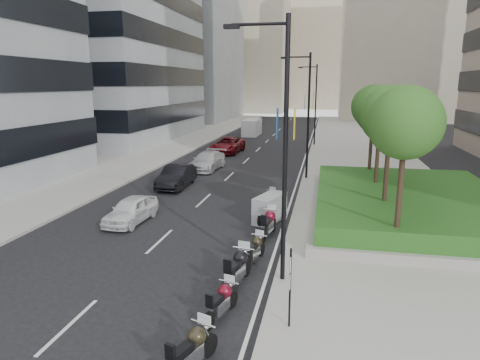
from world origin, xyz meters
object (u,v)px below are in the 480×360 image
(lamp_post_1, at_px, (306,110))
(lamp_post_2, at_px, (314,101))
(lamp_post_0, at_px, (281,140))
(motorcycle_6, at_px, (269,200))
(motorcycle_2, at_px, (238,268))
(motorcycle_4, at_px, (269,224))
(delivery_van, at_px, (252,128))
(motorcycle_5, at_px, (270,208))
(car_c, at_px, (207,161))
(motorcycle_0, at_px, (191,351))
(car_a, at_px, (131,210))
(parking_sign, at_px, (290,284))
(car_d, at_px, (228,145))
(car_b, at_px, (177,176))
(motorcycle_3, at_px, (255,249))
(motorcycle_1, at_px, (222,301))

(lamp_post_1, distance_m, lamp_post_2, 18.00)
(lamp_post_0, distance_m, motorcycle_6, 10.15)
(motorcycle_2, relative_size, motorcycle_4, 1.03)
(motorcycle_4, height_order, delivery_van, delivery_van)
(motorcycle_5, relative_size, car_c, 0.49)
(motorcycle_5, bearing_deg, motorcycle_0, -163.49)
(motorcycle_4, height_order, car_a, car_a)
(parking_sign, height_order, motorcycle_4, parking_sign)
(motorcycle_2, relative_size, car_d, 0.42)
(car_a, distance_m, car_b, 7.70)
(lamp_post_0, height_order, motorcycle_3, lamp_post_0)
(car_d, bearing_deg, car_c, -84.85)
(lamp_post_1, xyz_separation_m, car_c, (-7.99, 2.24, -4.34))
(lamp_post_0, xyz_separation_m, delivery_van, (-8.55, 43.44, -4.06))
(motorcycle_6, bearing_deg, parking_sign, -153.45)
(parking_sign, relative_size, car_c, 0.50)
(lamp_post_1, xyz_separation_m, lamp_post_2, (0.00, 18.00, 0.00))
(car_a, bearing_deg, motorcycle_2, -37.21)
(motorcycle_3, bearing_deg, motorcycle_1, -169.86)
(motorcycle_2, relative_size, car_c, 0.48)
(car_a, distance_m, car_d, 22.98)
(motorcycle_3, distance_m, car_b, 13.47)
(motorcycle_3, relative_size, car_a, 0.51)
(lamp_post_0, relative_size, lamp_post_1, 1.00)
(motorcycle_1, relative_size, motorcycle_5, 0.80)
(lamp_post_0, distance_m, motorcycle_4, 6.43)
(motorcycle_3, distance_m, motorcycle_4, 2.98)
(lamp_post_1, relative_size, lamp_post_2, 1.00)
(lamp_post_2, xyz_separation_m, motorcycle_0, (-1.51, -40.25, -4.49))
(lamp_post_0, distance_m, motorcycle_2, 4.65)
(lamp_post_2, height_order, delivery_van, lamp_post_2)
(car_a, bearing_deg, car_d, 94.30)
(lamp_post_1, distance_m, motorcycle_5, 11.18)
(lamp_post_2, bearing_deg, car_c, -116.88)
(car_d, relative_size, delivery_van, 1.10)
(parking_sign, xyz_separation_m, motorcycle_5, (-1.85, 9.78, -0.77))
(motorcycle_0, relative_size, motorcycle_4, 0.89)
(motorcycle_2, bearing_deg, lamp_post_2, 8.58)
(car_b, distance_m, car_d, 15.28)
(motorcycle_3, distance_m, motorcycle_6, 7.38)
(car_c, bearing_deg, lamp_post_1, -11.35)
(car_b, bearing_deg, motorcycle_0, -70.21)
(motorcycle_0, relative_size, car_c, 0.42)
(car_a, bearing_deg, motorcycle_0, -54.49)
(motorcycle_4, xyz_separation_m, car_d, (-7.41, 23.65, 0.16))
(motorcycle_3, distance_m, delivery_van, 42.52)
(motorcycle_0, relative_size, delivery_van, 0.41)
(motorcycle_0, distance_m, car_a, 12.36)
(motorcycle_6, height_order, car_b, car_b)
(motorcycle_6, height_order, car_d, car_d)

